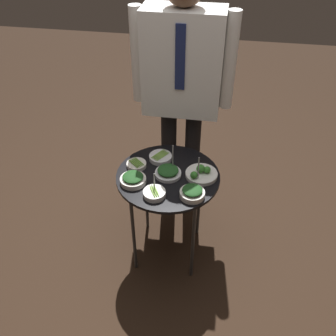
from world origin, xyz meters
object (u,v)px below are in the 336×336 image
(bowl_asparagus_front_center, at_px, (136,164))
(bowl_spinach_front_right, at_px, (133,179))
(serving_cart, at_px, (168,182))
(waiter_figure, at_px, (182,75))
(bowl_spinach_near_rim, at_px, (169,172))
(bowl_broccoli_center, at_px, (201,173))
(bowl_asparagus_front_left, at_px, (160,157))
(bowl_asparagus_far_rim, at_px, (154,193))
(bowl_spinach_back_right, at_px, (192,193))

(bowl_asparagus_front_center, height_order, bowl_spinach_front_right, bowl_spinach_front_right)
(serving_cart, relative_size, bowl_asparagus_front_center, 5.57)
(serving_cart, bearing_deg, bowl_asparagus_front_center, 165.92)
(serving_cart, distance_m, waiter_figure, 0.63)
(bowl_spinach_near_rim, xyz_separation_m, bowl_broccoli_center, (0.18, 0.02, -0.00))
(bowl_asparagus_front_left, relative_size, bowl_asparagus_front_center, 1.17)
(serving_cart, height_order, bowl_asparagus_front_left, bowl_asparagus_front_left)
(serving_cart, distance_m, bowl_spinach_front_right, 0.21)
(bowl_asparagus_front_left, bearing_deg, bowl_asparagus_front_center, -144.53)
(bowl_broccoli_center, xyz_separation_m, waiter_figure, (-0.17, 0.42, 0.38))
(bowl_spinach_near_rim, xyz_separation_m, bowl_asparagus_front_left, (-0.07, 0.14, -0.01))
(waiter_figure, bearing_deg, bowl_asparagus_far_rim, -94.91)
(serving_cart, relative_size, bowl_spinach_front_right, 4.48)
(bowl_spinach_near_rim, height_order, bowl_spinach_front_right, bowl_spinach_near_rim)
(serving_cart, distance_m, bowl_spinach_back_right, 0.23)
(bowl_asparagus_far_rim, xyz_separation_m, waiter_figure, (0.05, 0.62, 0.38))
(bowl_broccoli_center, distance_m, bowl_asparagus_front_center, 0.38)
(waiter_figure, bearing_deg, bowl_broccoli_center, -67.58)
(serving_cart, distance_m, bowl_broccoli_center, 0.20)
(serving_cart, distance_m, bowl_asparagus_far_rim, 0.20)
(bowl_spinach_back_right, relative_size, waiter_figure, 0.08)
(waiter_figure, bearing_deg, serving_cart, -91.40)
(bowl_spinach_near_rim, xyz_separation_m, waiter_figure, (0.01, 0.44, 0.37))
(bowl_asparagus_far_rim, distance_m, bowl_spinach_back_right, 0.20)
(bowl_asparagus_front_center, bearing_deg, bowl_spinach_back_right, -29.87)
(bowl_asparagus_far_rim, distance_m, waiter_figure, 0.72)
(bowl_spinach_back_right, xyz_separation_m, bowl_spinach_front_right, (-0.33, 0.06, -0.00))
(waiter_figure, bearing_deg, bowl_spinach_front_right, -109.41)
(bowl_asparagus_front_left, bearing_deg, waiter_figure, 75.38)
(bowl_spinach_near_rim, bearing_deg, bowl_broccoli_center, 6.31)
(bowl_asparagus_front_left, distance_m, bowl_asparagus_front_center, 0.15)
(bowl_asparagus_far_rim, relative_size, bowl_asparagus_front_center, 1.07)
(bowl_spinach_near_rim, relative_size, bowl_asparagus_front_left, 1.33)
(bowl_broccoli_center, relative_size, bowl_spinach_front_right, 1.25)
(bowl_asparagus_front_left, xyz_separation_m, bowl_spinach_back_right, (0.22, -0.29, 0.01))
(bowl_asparagus_front_center, height_order, waiter_figure, waiter_figure)
(serving_cart, relative_size, bowl_asparagus_front_left, 4.76)
(bowl_asparagus_front_center, relative_size, bowl_spinach_back_right, 0.86)
(bowl_asparagus_front_center, relative_size, waiter_figure, 0.07)
(bowl_broccoli_center, xyz_separation_m, bowl_spinach_front_right, (-0.36, -0.11, 0.00))
(bowl_broccoli_center, xyz_separation_m, bowl_asparagus_far_rim, (-0.23, -0.20, -0.00))
(serving_cart, distance_m, bowl_asparagus_front_left, 0.17)
(bowl_broccoli_center, height_order, bowl_spinach_front_right, bowl_broccoli_center)
(bowl_spinach_near_rim, bearing_deg, bowl_asparagus_far_rim, -104.44)
(bowl_spinach_back_right, height_order, bowl_spinach_front_right, bowl_spinach_back_right)
(waiter_figure, bearing_deg, bowl_spinach_back_right, -76.38)
(serving_cart, bearing_deg, bowl_broccoli_center, 6.25)
(bowl_broccoli_center, bearing_deg, waiter_figure, 112.42)
(bowl_asparagus_front_left, xyz_separation_m, bowl_asparagus_front_center, (-0.12, -0.09, -0.00))
(serving_cart, height_order, bowl_asparagus_front_center, bowl_asparagus_front_center)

